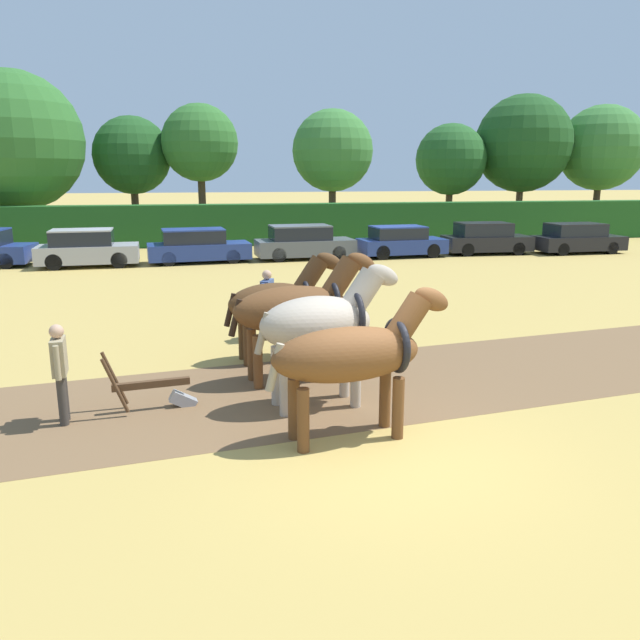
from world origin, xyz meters
The scene contains 23 objects.
ground_plane centered at (0.00, 0.00, 0.00)m, with size 240.00×240.00×0.00m, color tan.
plowed_furrow_strip centered at (-5.69, 1.96, 0.00)m, with size 32.71×4.04×0.01m, color brown.
hedgerow centered at (0.00, 26.69, 1.11)m, with size 57.31×1.39×2.22m, color #1E511E.
tree_far_left centered at (-12.33, 29.78, 5.58)m, with size 7.51×7.51×9.34m.
tree_left centered at (-6.33, 31.83, 4.89)m, with size 4.58×4.58×7.20m.
tree_center_left centered at (-2.32, 30.75, 5.58)m, with size 4.50×4.50×7.86m.
tree_center centered at (5.55, 30.07, 5.17)m, with size 4.89×4.89×7.64m.
tree_center_right centered at (13.82, 31.65, 4.72)m, with size 4.59×4.59×7.03m.
tree_right centered at (18.84, 31.59, 5.76)m, with size 6.36×6.36×8.95m.
tree_far_right centered at (24.20, 30.91, 5.50)m, with size 5.62×5.62×8.33m.
draft_horse_lead_left centered at (-0.42, 0.50, 1.32)m, with size 2.94×1.16×2.33m.
draft_horse_lead_right centered at (-0.62, 1.93, 1.45)m, with size 2.62×1.23×2.49m.
draft_horse_trail_left centered at (-0.81, 3.35, 1.41)m, with size 2.97×1.22×2.50m.
draft_horse_trail_right centered at (-1.00, 4.78, 1.26)m, with size 2.66×1.14×2.34m.
plow centered at (-3.37, 2.28, 0.31)m, with size 1.56×0.53×1.13m.
farmer_at_plow centered at (-4.83, 1.93, 0.94)m, with size 0.24×0.66×1.63m.
farmer_beside_team centered at (-1.06, 6.49, 0.98)m, with size 0.38×0.62×1.68m.
parked_car_center_left centered at (-7.31, 19.75, 0.76)m, with size 4.21×2.06×1.58m.
parked_car_center centered at (-2.69, 20.10, 0.72)m, with size 4.60×2.22×1.50m.
parked_car_center_right centered at (2.13, 20.39, 0.75)m, with size 4.61×2.14×1.56m.
parked_car_right centered at (6.76, 20.22, 0.71)m, with size 4.17×2.07×1.46m.
parked_car_far_right centered at (11.22, 20.52, 0.73)m, with size 4.24×1.94×1.53m.
parked_car_end_right centered at (15.83, 19.96, 0.71)m, with size 4.42×1.92×1.47m.
Camera 1 is at (-2.58, -8.06, 3.93)m, focal length 35.00 mm.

